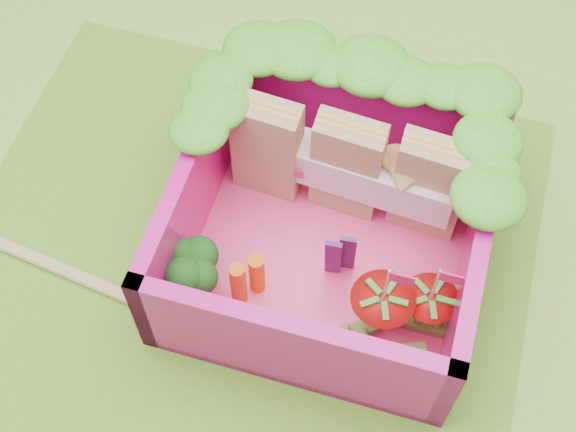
{
  "coord_description": "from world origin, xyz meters",
  "views": [
    {
      "loc": [
        0.71,
        -1.51,
        3.26
      ],
      "look_at": [
        0.19,
        0.25,
        0.28
      ],
      "focal_mm": 50.0,
      "sensor_mm": 36.0,
      "label": 1
    }
  ],
  "objects_px": {
    "broccoli": "(192,265)",
    "strawberry_right": "(427,309)",
    "bento_box": "(330,224)",
    "sandwich_stack": "(348,167)",
    "strawberry_left": "(380,312)"
  },
  "relations": [
    {
      "from": "strawberry_right",
      "to": "broccoli",
      "type": "bearing_deg",
      "value": -173.89
    },
    {
      "from": "sandwich_stack",
      "to": "broccoli",
      "type": "distance_m",
      "value": 0.82
    },
    {
      "from": "sandwich_stack",
      "to": "strawberry_right",
      "type": "xyz_separation_m",
      "value": [
        0.48,
        -0.51,
        -0.14
      ]
    },
    {
      "from": "broccoli",
      "to": "strawberry_right",
      "type": "height_order",
      "value": "strawberry_right"
    },
    {
      "from": "sandwich_stack",
      "to": "strawberry_left",
      "type": "bearing_deg",
      "value": -63.59
    },
    {
      "from": "sandwich_stack",
      "to": "broccoli",
      "type": "bearing_deg",
      "value": -130.13
    },
    {
      "from": "strawberry_left",
      "to": "bento_box",
      "type": "bearing_deg",
      "value": 134.22
    },
    {
      "from": "sandwich_stack",
      "to": "broccoli",
      "type": "height_order",
      "value": "sandwich_stack"
    },
    {
      "from": "bento_box",
      "to": "strawberry_right",
      "type": "xyz_separation_m",
      "value": [
        0.48,
        -0.23,
        -0.1
      ]
    },
    {
      "from": "bento_box",
      "to": "strawberry_right",
      "type": "bearing_deg",
      "value": -25.68
    },
    {
      "from": "bento_box",
      "to": "broccoli",
      "type": "distance_m",
      "value": 0.62
    },
    {
      "from": "strawberry_right",
      "to": "bento_box",
      "type": "bearing_deg",
      "value": 154.32
    },
    {
      "from": "broccoli",
      "to": "strawberry_left",
      "type": "relative_size",
      "value": 0.61
    },
    {
      "from": "broccoli",
      "to": "bento_box",
      "type": "bearing_deg",
      "value": 33.3
    },
    {
      "from": "broccoli",
      "to": "strawberry_left",
      "type": "xyz_separation_m",
      "value": [
        0.81,
        0.03,
        -0.04
      ]
    }
  ]
}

